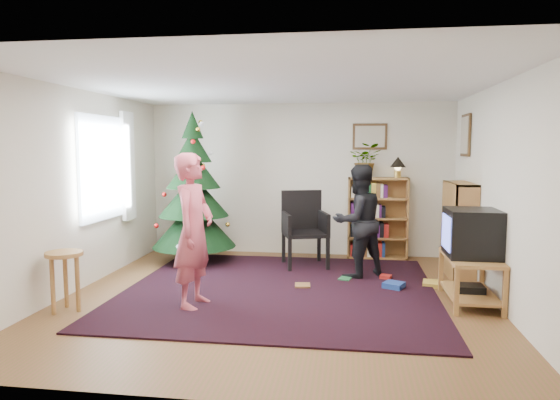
# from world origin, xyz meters

# --- Properties ---
(floor) EXTENTS (5.00, 5.00, 0.00)m
(floor) POSITION_xyz_m (0.00, 0.00, 0.00)
(floor) COLOR brown
(floor) RESTS_ON ground
(ceiling) EXTENTS (5.00, 5.00, 0.00)m
(ceiling) POSITION_xyz_m (0.00, 0.00, 2.50)
(ceiling) COLOR white
(ceiling) RESTS_ON wall_back
(wall_back) EXTENTS (5.00, 0.02, 2.50)m
(wall_back) POSITION_xyz_m (0.00, 2.50, 1.25)
(wall_back) COLOR silver
(wall_back) RESTS_ON floor
(wall_front) EXTENTS (5.00, 0.02, 2.50)m
(wall_front) POSITION_xyz_m (0.00, -2.50, 1.25)
(wall_front) COLOR silver
(wall_front) RESTS_ON floor
(wall_left) EXTENTS (0.02, 5.00, 2.50)m
(wall_left) POSITION_xyz_m (-2.50, 0.00, 1.25)
(wall_left) COLOR silver
(wall_left) RESTS_ON floor
(wall_right) EXTENTS (0.02, 5.00, 2.50)m
(wall_right) POSITION_xyz_m (2.50, 0.00, 1.25)
(wall_right) COLOR silver
(wall_right) RESTS_ON floor
(rug) EXTENTS (3.80, 3.60, 0.02)m
(rug) POSITION_xyz_m (0.00, 0.30, 0.01)
(rug) COLOR black
(rug) RESTS_ON floor
(window_pane) EXTENTS (0.04, 1.20, 1.40)m
(window_pane) POSITION_xyz_m (-2.47, 0.60, 1.50)
(window_pane) COLOR silver
(window_pane) RESTS_ON wall_left
(curtain) EXTENTS (0.06, 0.35, 1.60)m
(curtain) POSITION_xyz_m (-2.43, 1.30, 1.50)
(curtain) COLOR white
(curtain) RESTS_ON wall_left
(picture_back) EXTENTS (0.55, 0.03, 0.42)m
(picture_back) POSITION_xyz_m (1.15, 2.48, 1.95)
(picture_back) COLOR #4C3319
(picture_back) RESTS_ON wall_back
(picture_right) EXTENTS (0.03, 0.50, 0.60)m
(picture_right) POSITION_xyz_m (2.48, 1.75, 1.95)
(picture_right) COLOR #4C3319
(picture_right) RESTS_ON wall_right
(christmas_tree) EXTENTS (1.28, 1.28, 2.33)m
(christmas_tree) POSITION_xyz_m (-1.54, 1.63, 0.97)
(christmas_tree) COLOR #3F2816
(christmas_tree) RESTS_ON rug
(bookshelf_back) EXTENTS (0.95, 0.30, 1.30)m
(bookshelf_back) POSITION_xyz_m (1.29, 2.34, 0.66)
(bookshelf_back) COLOR #9D6A38
(bookshelf_back) RESTS_ON floor
(bookshelf_right) EXTENTS (0.30, 0.95, 1.30)m
(bookshelf_right) POSITION_xyz_m (2.34, 1.34, 0.66)
(bookshelf_right) COLOR #9D6A38
(bookshelf_right) RESTS_ON floor
(tv_stand) EXTENTS (0.55, 0.98, 0.55)m
(tv_stand) POSITION_xyz_m (2.22, 0.07, 0.33)
(tv_stand) COLOR #9D6A38
(tv_stand) RESTS_ON floor
(crt_tv) EXTENTS (0.57, 0.61, 0.53)m
(crt_tv) POSITION_xyz_m (2.22, 0.07, 0.82)
(crt_tv) COLOR black
(crt_tv) RESTS_ON tv_stand
(armchair) EXTENTS (0.77, 0.78, 1.13)m
(armchair) POSITION_xyz_m (0.20, 1.67, 0.61)
(armchair) COLOR black
(armchair) RESTS_ON rug
(stool) EXTENTS (0.39, 0.39, 0.66)m
(stool) POSITION_xyz_m (-2.20, -0.83, 0.51)
(stool) COLOR #9D6A38
(stool) RESTS_ON floor
(person_standing) EXTENTS (0.48, 0.67, 1.72)m
(person_standing) POSITION_xyz_m (-0.86, -0.48, 0.86)
(person_standing) COLOR #C74F5F
(person_standing) RESTS_ON rug
(person_by_chair) EXTENTS (0.95, 0.90, 1.55)m
(person_by_chair) POSITION_xyz_m (0.96, 1.08, 0.77)
(person_by_chair) COLOR black
(person_by_chair) RESTS_ON rug
(potted_plant) EXTENTS (0.53, 0.48, 0.54)m
(potted_plant) POSITION_xyz_m (1.09, 2.34, 1.57)
(potted_plant) COLOR gray
(potted_plant) RESTS_ON bookshelf_back
(table_lamp) EXTENTS (0.25, 0.25, 0.33)m
(table_lamp) POSITION_xyz_m (1.59, 2.34, 1.52)
(table_lamp) COLOR #A57F33
(table_lamp) RESTS_ON bookshelf_back
(floor_clutter) EXTENTS (1.85, 0.74, 0.08)m
(floor_clutter) POSITION_xyz_m (1.15, 0.71, 0.04)
(floor_clutter) COLOR #A51E19
(floor_clutter) RESTS_ON rug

